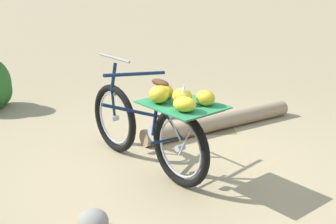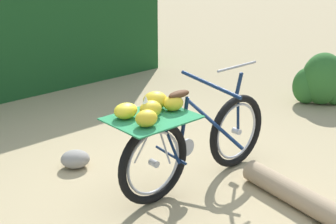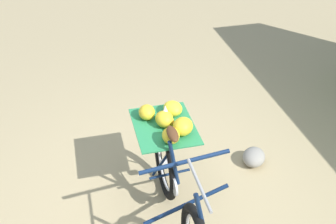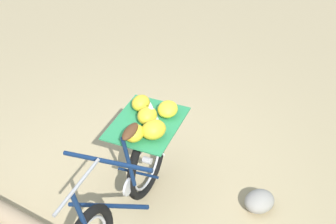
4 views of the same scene
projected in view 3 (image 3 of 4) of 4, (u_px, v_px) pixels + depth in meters
name	position (u px, v px, depth m)	size (l,w,h in m)	color
ground_plane	(178.00, 204.00, 4.11)	(60.00, 60.00, 0.00)	tan
bicycle	(176.00, 178.00, 3.68)	(1.62, 1.28, 1.03)	black
path_stone	(254.00, 157.00, 4.54)	(0.28, 0.24, 0.18)	gray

